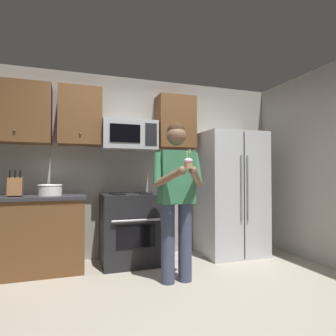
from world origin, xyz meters
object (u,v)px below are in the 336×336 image
oven_range (130,228)px  microwave (129,135)px  knife_block (15,187)px  person (177,191)px  refrigerator (230,193)px  cupcake (188,163)px  bowl_large_white (50,190)px

oven_range → microwave: bearing=90.0°
knife_block → person: 1.91m
microwave → refrigerator: size_ratio=0.41×
microwave → knife_block: 1.55m
person → cupcake: bearing=-90.0°
knife_block → bowl_large_white: size_ratio=1.10×
oven_range → bowl_large_white: (-1.00, 0.06, 0.53)m
knife_block → bowl_large_white: 0.39m
microwave → person: microwave is taller
oven_range → person: bearing=-67.5°
knife_block → refrigerator: bearing=-0.2°
person → cupcake: 0.44m
refrigerator → cupcake: bearing=-135.6°
refrigerator → cupcake: refrigerator is taller
refrigerator → bowl_large_white: refrigerator is taller
person → bowl_large_white: bearing=146.4°
oven_range → microwave: size_ratio=1.26×
refrigerator → cupcake: (-1.15, -1.13, 0.39)m
refrigerator → bowl_large_white: 2.51m
knife_block → person: bearing=-25.1°
cupcake → microwave: bearing=105.1°
refrigerator → oven_range: bearing=178.5°
refrigerator → bowl_large_white: size_ratio=6.21×
refrigerator → knife_block: size_ratio=5.63×
person → refrigerator: bearing=34.7°
oven_range → knife_block: (-1.38, -0.03, 0.57)m
refrigerator → cupcake: 1.66m
bowl_large_white → person: 1.62m
knife_block → cupcake: size_ratio=1.84×
person → oven_range: bearing=112.5°
person → cupcake: (-0.00, -0.33, 0.30)m
knife_block → cupcake: (1.73, -1.14, 0.26)m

